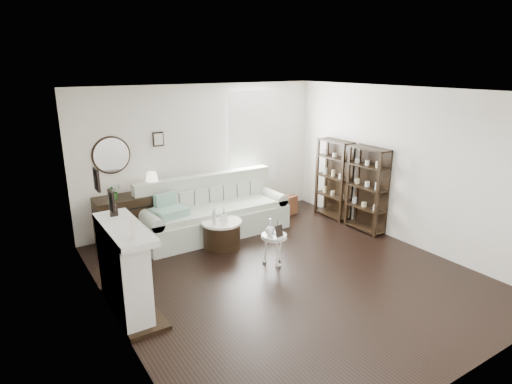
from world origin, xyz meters
TOP-DOWN VIEW (x-y plane):
  - room at (0.73, 2.70)m, footprint 5.50×5.50m
  - fireplace at (-2.32, 0.30)m, footprint 0.50×1.40m
  - shelf_unit_far at (2.33, 1.55)m, footprint 0.30×0.80m
  - shelf_unit_near at (2.33, 0.65)m, footprint 0.30×0.80m
  - sofa at (-0.17, 2.08)m, footprint 2.74×0.95m
  - quilt at (-1.06, 1.95)m, footprint 0.62×0.55m
  - suitcase at (1.53, 2.13)m, footprint 0.62×0.30m
  - dresser at (-1.53, 2.47)m, footprint 1.28×0.55m
  - table_lamp at (-1.16, 2.47)m, footprint 0.26×0.26m
  - potted_plant at (-1.85, 2.42)m, footprint 0.26×0.23m
  - drum_table at (-0.35, 1.40)m, footprint 0.69×0.69m
  - pedestal_table at (0.05, 0.40)m, footprint 0.40×0.40m
  - eiffel_drum at (-0.27, 1.45)m, footprint 0.12×0.12m
  - bottle_drum at (-0.52, 1.32)m, footprint 0.07×0.07m
  - card_frame_drum at (-0.40, 1.23)m, footprint 0.15×0.09m
  - eiffel_ped at (0.13, 0.43)m, footprint 0.11×0.11m
  - flask_ped at (-0.02, 0.42)m, footprint 0.15×0.15m
  - card_frame_ped at (0.07, 0.30)m, footprint 0.14×0.07m

SIDE VIEW (x-z plane):
  - suitcase at x=1.53m, z-range 0.00..0.40m
  - drum_table at x=-0.35m, z-range 0.00..0.48m
  - sofa at x=-0.17m, z-range -0.18..0.88m
  - dresser at x=-1.53m, z-range 0.00..0.86m
  - pedestal_table at x=0.05m, z-range 0.20..0.69m
  - fireplace at x=-2.32m, z-range -0.38..1.46m
  - card_frame_drum at x=-0.40m, z-range 0.48..0.66m
  - card_frame_ped at x=0.07m, z-range 0.49..0.67m
  - eiffel_drum at x=-0.27m, z-range 0.48..0.68m
  - eiffel_ped at x=0.13m, z-range 0.49..0.68m
  - quilt at x=-1.06m, z-range 0.55..0.69m
  - bottle_drum at x=-0.52m, z-range 0.48..0.77m
  - flask_ped at x=-0.02m, z-range 0.49..0.76m
  - shelf_unit_far at x=2.33m, z-range 0.00..1.60m
  - shelf_unit_near at x=2.33m, z-range 0.00..1.60m
  - potted_plant at x=-1.85m, z-range 0.85..1.13m
  - table_lamp at x=-1.16m, z-range 0.85..1.22m
  - room at x=0.73m, z-range -1.15..4.35m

